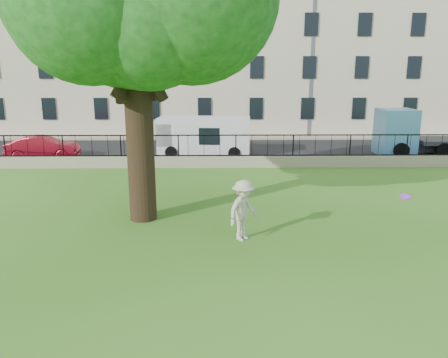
{
  "coord_description": "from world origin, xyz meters",
  "views": [
    {
      "loc": [
        -0.93,
        -10.51,
        4.94
      ],
      "look_at": [
        -0.74,
        3.5,
        1.46
      ],
      "focal_mm": 35.0,
      "sensor_mm": 36.0,
      "label": 1
    }
  ],
  "objects_px": {
    "frisbee": "(405,197)",
    "red_sedan": "(43,148)",
    "man": "(243,210)",
    "white_van": "(204,136)",
    "blue_truck": "(433,132)"
  },
  "relations": [
    {
      "from": "frisbee",
      "to": "white_van",
      "type": "height_order",
      "value": "white_van"
    },
    {
      "from": "man",
      "to": "frisbee",
      "type": "distance_m",
      "value": 4.47
    },
    {
      "from": "frisbee",
      "to": "blue_truck",
      "type": "bearing_deg",
      "value": 61.84
    },
    {
      "from": "white_van",
      "to": "frisbee",
      "type": "bearing_deg",
      "value": -64.3
    },
    {
      "from": "man",
      "to": "white_van",
      "type": "xyz_separation_m",
      "value": [
        -1.56,
        13.59,
        0.21
      ]
    },
    {
      "from": "red_sedan",
      "to": "white_van",
      "type": "bearing_deg",
      "value": -89.44
    },
    {
      "from": "blue_truck",
      "to": "man",
      "type": "bearing_deg",
      "value": -130.76
    },
    {
      "from": "man",
      "to": "blue_truck",
      "type": "xyz_separation_m",
      "value": [
        12.19,
        13.59,
        0.45
      ]
    },
    {
      "from": "frisbee",
      "to": "white_van",
      "type": "xyz_separation_m",
      "value": [
        -5.75,
        14.95,
        -0.59
      ]
    },
    {
      "from": "man",
      "to": "white_van",
      "type": "bearing_deg",
      "value": 47.72
    },
    {
      "from": "white_van",
      "to": "blue_truck",
      "type": "height_order",
      "value": "blue_truck"
    },
    {
      "from": "frisbee",
      "to": "red_sedan",
      "type": "bearing_deg",
      "value": 137.08
    },
    {
      "from": "frisbee",
      "to": "red_sedan",
      "type": "relative_size",
      "value": 0.07
    },
    {
      "from": "man",
      "to": "red_sedan",
      "type": "height_order",
      "value": "man"
    },
    {
      "from": "red_sedan",
      "to": "blue_truck",
      "type": "distance_m",
      "value": 23.03
    }
  ]
}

